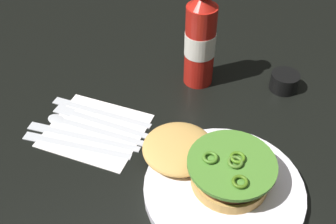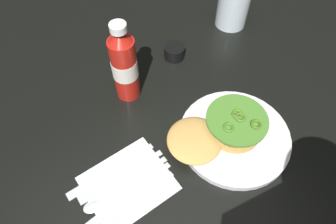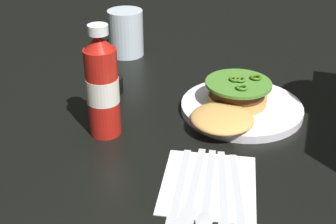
{
  "view_description": "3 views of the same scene",
  "coord_description": "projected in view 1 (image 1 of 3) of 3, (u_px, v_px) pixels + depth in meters",
  "views": [
    {
      "loc": [
        -0.12,
        0.5,
        0.51
      ],
      "look_at": [
        0.13,
        0.07,
        0.04
      ],
      "focal_mm": 43.18,
      "sensor_mm": 36.0,
      "label": 1
    },
    {
      "loc": [
        0.27,
        0.37,
        0.57
      ],
      "look_at": [
        0.12,
        0.06,
        0.08
      ],
      "focal_mm": 31.76,
      "sensor_mm": 36.0,
      "label": 2
    },
    {
      "loc": [
        0.79,
        0.25,
        0.44
      ],
      "look_at": [
        0.15,
        0.04,
        0.07
      ],
      "focal_mm": 47.88,
      "sensor_mm": 36.0,
      "label": 3
    }
  ],
  "objects": [
    {
      "name": "ground_plane",
      "position": [
        253.0,
        133.0,
        0.71
      ],
      "size": [
        3.0,
        3.0,
        0.0
      ],
      "primitive_type": "plane",
      "color": "black"
    },
    {
      "name": "dinner_plate",
      "position": [
        224.0,
        189.0,
        0.61
      ],
      "size": [
        0.24,
        0.24,
        0.02
      ],
      "primitive_type": "cylinder",
      "color": "white",
      "rests_on": "ground_plane"
    },
    {
      "name": "burger_sandwich",
      "position": [
        210.0,
        163.0,
        0.61
      ],
      "size": [
        0.22,
        0.13,
        0.05
      ],
      "color": "tan",
      "rests_on": "dinner_plate"
    },
    {
      "name": "ketchup_bottle",
      "position": [
        200.0,
        40.0,
        0.75
      ],
      "size": [
        0.06,
        0.06,
        0.21
      ],
      "color": "red",
      "rests_on": "ground_plane"
    },
    {
      "name": "condiment_cup",
      "position": [
        284.0,
        81.0,
        0.79
      ],
      "size": [
        0.05,
        0.05,
        0.03
      ],
      "primitive_type": "cylinder",
      "color": "black",
      "rests_on": "ground_plane"
    },
    {
      "name": "napkin",
      "position": [
        96.0,
        130.0,
        0.71
      ],
      "size": [
        0.19,
        0.17,
        0.0
      ],
      "primitive_type": "cube",
      "rotation": [
        0.0,
        0.0,
        0.16
      ],
      "color": "white",
      "rests_on": "ground_plane"
    },
    {
      "name": "steak_knife",
      "position": [
        94.0,
        110.0,
        0.74
      ],
      "size": [
        0.2,
        0.05,
        0.0
      ],
      "color": "silver",
      "rests_on": "napkin"
    },
    {
      "name": "fork_utensil",
      "position": [
        92.0,
        118.0,
        0.73
      ],
      "size": [
        0.19,
        0.04,
        0.0
      ],
      "color": "silver",
      "rests_on": "napkin"
    },
    {
      "name": "spoon_utensil",
      "position": [
        81.0,
        125.0,
        0.72
      ],
      "size": [
        0.19,
        0.05,
        0.0
      ],
      "color": "silver",
      "rests_on": "napkin"
    },
    {
      "name": "table_knife",
      "position": [
        75.0,
        134.0,
        0.7
      ],
      "size": [
        0.21,
        0.07,
        0.0
      ],
      "color": "silver",
      "rests_on": "napkin"
    },
    {
      "name": "butter_knife",
      "position": [
        69.0,
        143.0,
        0.68
      ],
      "size": [
        0.19,
        0.07,
        0.0
      ],
      "color": "silver",
      "rests_on": "napkin"
    }
  ]
}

